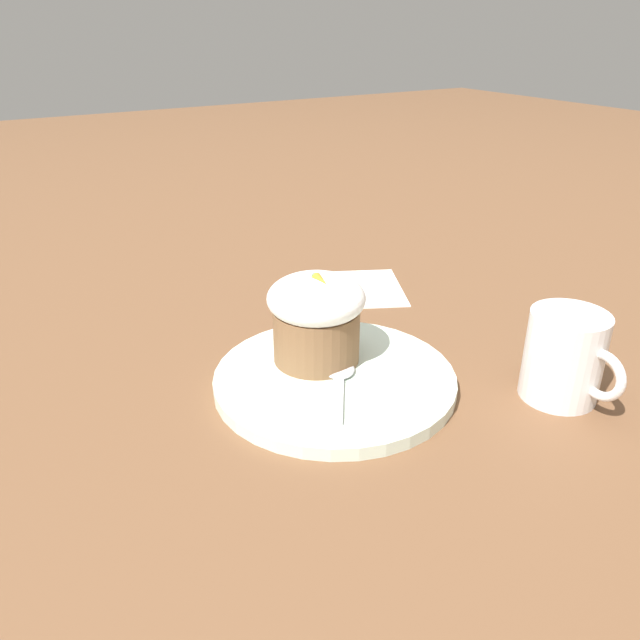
{
  "coord_description": "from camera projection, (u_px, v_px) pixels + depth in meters",
  "views": [
    {
      "loc": [
        0.43,
        -0.28,
        0.32
      ],
      "look_at": [
        -0.03,
        0.0,
        0.05
      ],
      "focal_mm": 35.0,
      "sensor_mm": 36.0,
      "label": 1
    }
  ],
  "objects": [
    {
      "name": "spoon",
      "position": [
        339.0,
        377.0,
        0.59
      ],
      "size": [
        0.1,
        0.08,
        0.01
      ],
      "color": "silver",
      "rests_on": "dessert_plate"
    },
    {
      "name": "dessert_plate",
      "position": [
        335.0,
        379.0,
        0.6
      ],
      "size": [
        0.23,
        0.23,
        0.01
      ],
      "color": "silver",
      "rests_on": "ground_plane"
    },
    {
      "name": "carrot_cake",
      "position": [
        320.0,
        315.0,
        0.6
      ],
      "size": [
        0.1,
        0.1,
        0.09
      ],
      "color": "brown",
      "rests_on": "dessert_plate"
    },
    {
      "name": "ground_plane",
      "position": [
        335.0,
        385.0,
        0.6
      ],
      "size": [
        4.0,
        4.0,
        0.0
      ],
      "primitive_type": "plane",
      "color": "brown"
    },
    {
      "name": "coffee_cup",
      "position": [
        565.0,
        357.0,
        0.57
      ],
      "size": [
        0.1,
        0.07,
        0.08
      ],
      "color": "white",
      "rests_on": "ground_plane"
    },
    {
      "name": "paper_napkin",
      "position": [
        361.0,
        288.0,
        0.81
      ],
      "size": [
        0.16,
        0.15,
        0.0
      ],
      "color": "white",
      "rests_on": "ground_plane"
    }
  ]
}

